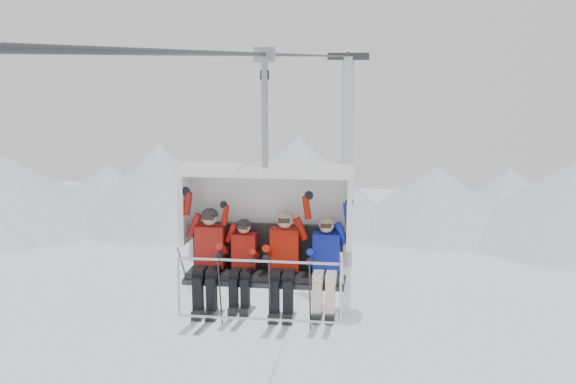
# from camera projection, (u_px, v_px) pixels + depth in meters

# --- Properties ---
(ridgeline) EXTENTS (72.00, 21.00, 7.00)m
(ridgeline) POSITION_uv_depth(u_px,v_px,m) (339.00, 193.00, 56.30)
(ridgeline) COLOR silver
(ridgeline) RESTS_ON ground
(lift_tower_right) EXTENTS (2.00, 1.80, 13.48)m
(lift_tower_right) POSITION_uv_depth(u_px,v_px,m) (346.00, 209.00, 36.02)
(lift_tower_right) COLOR #B8BBC0
(lift_tower_right) RESTS_ON ground
(haul_cable) EXTENTS (0.06, 50.00, 0.06)m
(haul_cable) POSITION_uv_depth(u_px,v_px,m) (288.00, 55.00, 13.20)
(haul_cable) COLOR #2F2F34
(haul_cable) RESTS_ON lift_tower_left
(chairlift_carrier) EXTENTS (2.65, 1.17, 3.98)m
(chairlift_carrier) POSITION_uv_depth(u_px,v_px,m) (267.00, 222.00, 11.25)
(chairlift_carrier) COLOR black
(chairlift_carrier) RESTS_ON haul_cable
(skier_far_left) EXTENTS (0.45, 1.69, 1.75)m
(skier_far_left) POSITION_uv_depth(u_px,v_px,m) (209.00, 255.00, 11.15)
(skier_far_left) COLOR #A21A14
(skier_far_left) RESTS_ON chairlift_carrier
(skier_center_left) EXTENTS (0.37, 1.69, 1.51)m
(skier_center_left) POSITION_uv_depth(u_px,v_px,m) (243.00, 261.00, 11.08)
(skier_center_left) COLOR #AD180F
(skier_center_left) RESTS_ON chairlift_carrier
(skier_center_right) EXTENTS (0.44, 1.69, 1.73)m
(skier_center_right) POSITION_uv_depth(u_px,v_px,m) (284.00, 258.00, 11.00)
(skier_center_right) COLOR #B21808
(skier_center_right) RESTS_ON chairlift_carrier
(skier_far_right) EXTENTS (0.41, 1.69, 1.62)m
(skier_far_right) POSITION_uv_depth(u_px,v_px,m) (326.00, 262.00, 10.91)
(skier_far_right) COLOR #121F9B
(skier_far_right) RESTS_ON chairlift_carrier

